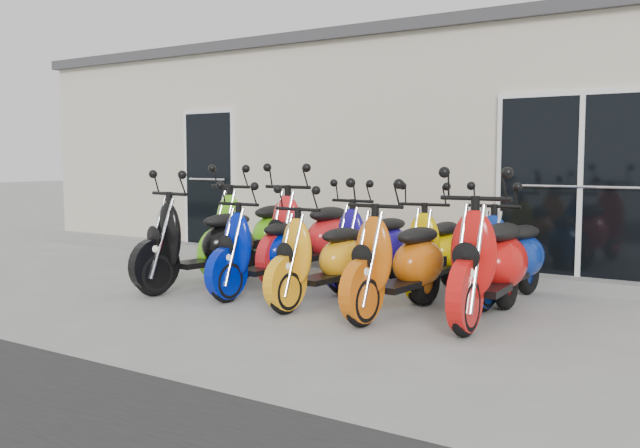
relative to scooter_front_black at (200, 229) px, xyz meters
The scene contains 16 objects.
ground 1.33m from the scooter_front_black, 15.06° to the left, with size 80.00×80.00×0.00m, color gray.
building 5.67m from the scooter_front_black, 78.81° to the left, with size 14.00×6.00×3.20m, color beige.
roof_cap 6.16m from the scooter_front_black, 78.81° to the left, with size 14.20×6.20×0.16m, color #3F3F42.
front_step 2.63m from the scooter_front_black, 64.83° to the left, with size 14.00×0.40×0.15m, color gray.
door_left 3.29m from the scooter_front_black, 130.63° to the left, with size 1.07×0.08×2.22m, color black.
door_right 4.47m from the scooter_front_black, 33.74° to the left, with size 2.02×0.08×2.22m, color black.
scooter_front_black is the anchor object (origin of this frame).
scooter_front_blue 0.84m from the scooter_front_black, ahead, with size 0.63×1.74×1.28m, color #01149E, non-canonical shape.
scooter_front_orange_a 1.70m from the scooter_front_black, ahead, with size 0.62×1.71×1.27m, color #FCA516, non-canonical shape.
scooter_front_orange_b 2.60m from the scooter_front_black, ahead, with size 0.66×1.83×1.35m, color #D25D0D, non-canonical shape.
scooter_front_red 3.44m from the scooter_front_black, ahead, with size 0.72×1.97×1.46m, color red, non-canonical shape.
scooter_back_green 1.11m from the scooter_front_black, 95.16° to the left, with size 0.72×1.97×1.46m, color #59B913, non-canonical shape.
scooter_back_red 1.35m from the scooter_front_black, 53.98° to the left, with size 0.73×2.00×1.48m, color red, non-canonical shape.
scooter_back_blue 2.02m from the scooter_front_black, 37.14° to the left, with size 0.64×1.75×1.29m, color navy, non-canonical shape.
scooter_back_yellow 2.72m from the scooter_front_black, 26.81° to the left, with size 0.63×1.73×1.28m, color #DBB100, non-canonical shape.
scooter_back_extra 3.50m from the scooter_front_black, 20.37° to the left, with size 0.64×1.75×1.29m, color navy, non-canonical shape.
Camera 1 is at (4.69, -6.39, 1.51)m, focal length 40.00 mm.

